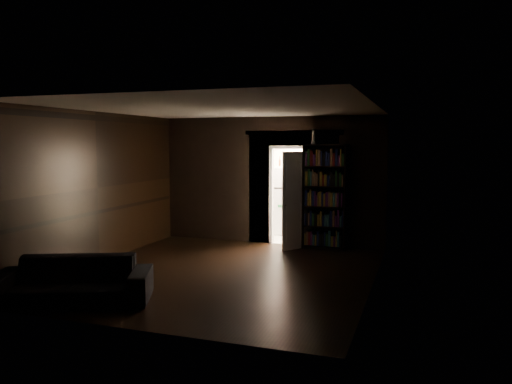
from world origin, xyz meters
TOP-DOWN VIEW (x-y plane):
  - ground at (0.00, 0.00)m, footprint 5.50×5.50m
  - room_walls at (-0.01, 1.07)m, footprint 5.02×5.61m
  - kitchen_alcove at (0.50, 3.87)m, footprint 2.20×1.80m
  - sofa at (-1.40, -2.10)m, footprint 2.31×1.66m
  - bookshelf at (1.25, 2.55)m, footprint 0.95×0.65m
  - refrigerator at (0.12, 4.03)m, footprint 0.81×0.75m
  - door at (0.73, 2.38)m, footprint 0.53×0.73m
  - figurine at (1.00, 2.54)m, footprint 0.13×0.13m
  - bottles at (0.08, 4.04)m, footprint 0.61×0.29m

SIDE VIEW (x-z plane):
  - ground at x=0.00m, z-range 0.00..0.00m
  - sofa at x=-1.40m, z-range 0.00..0.81m
  - refrigerator at x=0.12m, z-range 0.00..1.65m
  - door at x=0.73m, z-range 0.00..2.05m
  - bookshelf at x=1.25m, z-range 0.00..2.20m
  - kitchen_alcove at x=0.50m, z-range -0.09..2.51m
  - room_walls at x=-0.01m, z-range 0.26..3.10m
  - bottles at x=0.08m, z-range 1.65..1.90m
  - figurine at x=1.00m, z-range 2.20..2.52m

